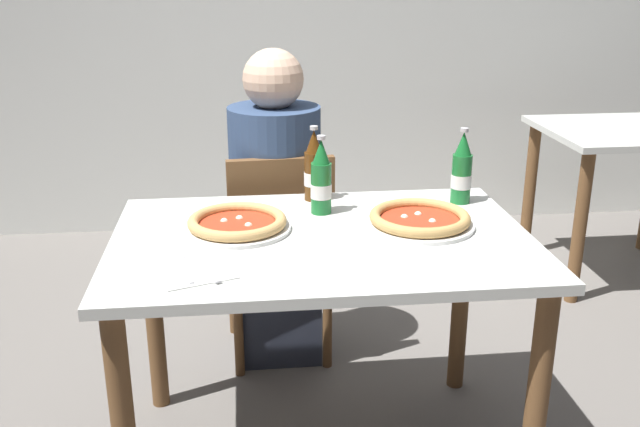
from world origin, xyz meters
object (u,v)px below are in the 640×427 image
at_px(pizza_marinara_far, 420,220).
at_px(dining_table_background, 625,160).
at_px(beer_bottle_center, 462,172).
at_px(napkin_with_cutlery, 194,271).
at_px(chair_behind_table, 279,245).
at_px(diner_seated, 276,215).
at_px(dining_table_main, 322,272).
at_px(pizza_margherita_near, 237,224).
at_px(beer_bottle_left, 321,181).
at_px(beer_bottle_right, 314,169).

bearing_deg(pizza_marinara_far, dining_table_background, 42.34).
relative_size(beer_bottle_center, napkin_with_cutlery, 1.08).
relative_size(chair_behind_table, dining_table_background, 1.06).
bearing_deg(diner_seated, dining_table_main, -81.39).
xyz_separation_m(dining_table_background, pizza_margherita_near, (-1.86, -1.18, 0.18)).
height_order(chair_behind_table, napkin_with_cutlery, chair_behind_table).
xyz_separation_m(chair_behind_table, beer_bottle_left, (0.12, -0.41, 0.37)).
distance_m(dining_table_background, pizza_margherita_near, 2.21).
relative_size(dining_table_main, chair_behind_table, 1.41).
bearing_deg(pizza_marinara_far, pizza_margherita_near, 177.27).
height_order(diner_seated, napkin_with_cutlery, diner_seated).
xyz_separation_m(dining_table_main, dining_table_background, (1.62, 1.25, -0.04)).
height_order(pizza_marinara_far, beer_bottle_left, beer_bottle_left).
bearing_deg(beer_bottle_left, dining_table_background, 33.34).
relative_size(beer_bottle_left, beer_bottle_center, 1.00).
height_order(diner_seated, beer_bottle_right, diner_seated).
bearing_deg(dining_table_main, beer_bottle_left, 84.17).
xyz_separation_m(diner_seated, beer_bottle_left, (0.12, -0.46, 0.27)).
bearing_deg(beer_bottle_left, dining_table_main, -95.83).
height_order(dining_table_main, chair_behind_table, chair_behind_table).
distance_m(beer_bottle_left, beer_bottle_center, 0.47).
distance_m(dining_table_main, pizza_margherita_near, 0.29).
xyz_separation_m(pizza_margherita_near, beer_bottle_right, (0.25, 0.26, 0.08)).
bearing_deg(beer_bottle_center, beer_bottle_left, -173.48).
xyz_separation_m(diner_seated, pizza_marinara_far, (0.40, -0.61, 0.19)).
height_order(dining_table_background, pizza_marinara_far, pizza_marinara_far).
height_order(dining_table_background, beer_bottle_right, beer_bottle_right).
bearing_deg(chair_behind_table, beer_bottle_center, 144.39).
height_order(chair_behind_table, beer_bottle_center, beer_bottle_center).
bearing_deg(pizza_marinara_far, beer_bottle_right, 134.57).
distance_m(dining_table_background, beer_bottle_center, 1.54).
relative_size(dining_table_main, pizza_margherita_near, 3.83).
bearing_deg(diner_seated, chair_behind_table, -84.51).
bearing_deg(pizza_marinara_far, dining_table_main, -171.13).
relative_size(dining_table_background, napkin_with_cutlery, 3.49).
bearing_deg(chair_behind_table, beer_bottle_left, 101.81).
relative_size(dining_table_background, beer_bottle_center, 3.24).
bearing_deg(napkin_with_cutlery, beer_bottle_right, 56.72).
height_order(beer_bottle_center, beer_bottle_right, same).
distance_m(diner_seated, napkin_with_cutlery, 0.93).
height_order(diner_seated, pizza_marinara_far, diner_seated).
bearing_deg(chair_behind_table, dining_table_background, -163.37).
bearing_deg(napkin_with_cutlery, beer_bottle_center, 29.38).
height_order(chair_behind_table, pizza_marinara_far, chair_behind_table).
relative_size(diner_seated, pizza_marinara_far, 3.71).
height_order(beer_bottle_center, napkin_with_cutlery, beer_bottle_center).
bearing_deg(dining_table_main, dining_table_background, 37.70).
bearing_deg(dining_table_background, pizza_margherita_near, -147.61).
bearing_deg(napkin_with_cutlery, beer_bottle_left, 48.33).
bearing_deg(dining_table_main, chair_behind_table, 98.86).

